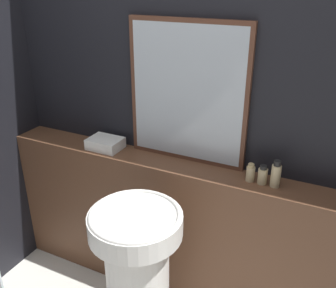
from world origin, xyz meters
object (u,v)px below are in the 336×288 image
at_px(conditioner_bottle, 263,175).
at_px(mirror, 187,94).
at_px(lotion_bottle, 276,175).
at_px(pedestal_sink, 138,277).
at_px(towel_stack, 105,143).
at_px(shampoo_bottle, 250,173).

bearing_deg(conditioner_bottle, mirror, 169.30).
bearing_deg(conditioner_bottle, lotion_bottle, -0.00).
bearing_deg(pedestal_sink, mirror, 87.97).
height_order(pedestal_sink, towel_stack, towel_stack).
distance_m(shampoo_bottle, conditioner_bottle, 0.07).
bearing_deg(mirror, conditioner_bottle, -10.70).
bearing_deg(mirror, lotion_bottle, -9.42).
distance_m(pedestal_sink, shampoo_bottle, 0.83).
xyz_separation_m(mirror, towel_stack, (-0.52, -0.09, -0.38)).
relative_size(mirror, shampoo_bottle, 8.04).
height_order(mirror, conditioner_bottle, mirror).
bearing_deg(lotion_bottle, shampoo_bottle, 180.00).
bearing_deg(shampoo_bottle, lotion_bottle, 0.00).
bearing_deg(pedestal_sink, conditioner_bottle, 43.58).
height_order(pedestal_sink, shampoo_bottle, shampoo_bottle).
bearing_deg(pedestal_sink, lotion_bottle, 40.02).
relative_size(mirror, conditioner_bottle, 7.69).
bearing_deg(shampoo_bottle, towel_stack, 180.00).
height_order(pedestal_sink, lotion_bottle, lotion_bottle).
relative_size(pedestal_sink, mirror, 1.14).
distance_m(pedestal_sink, conditioner_bottle, 0.86).
distance_m(towel_stack, shampoo_bottle, 0.95).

